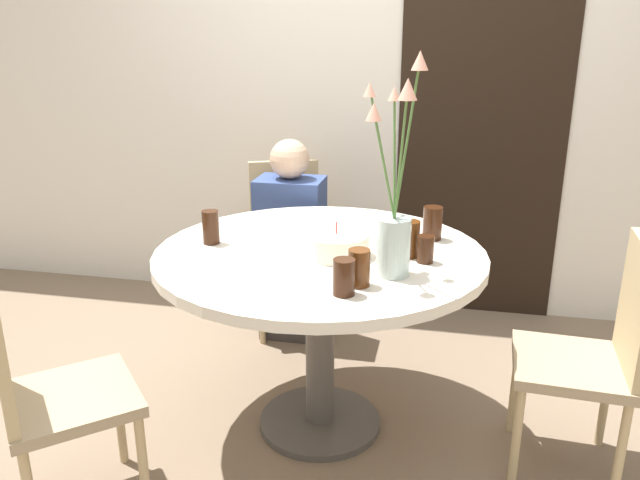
% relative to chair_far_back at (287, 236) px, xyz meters
% --- Properties ---
extents(ground_plane, '(16.00, 16.00, 0.00)m').
position_rel_chair_far_back_xyz_m(ground_plane, '(0.39, -0.94, -0.51)').
color(ground_plane, '#7A6651').
extents(wall_back, '(8.00, 0.05, 2.60)m').
position_rel_chair_far_back_xyz_m(wall_back, '(0.39, 0.40, 0.79)').
color(wall_back, silver).
rests_on(wall_back, ground_plane).
extents(doorway_panel, '(0.90, 0.01, 2.05)m').
position_rel_chair_far_back_xyz_m(doorway_panel, '(1.01, 0.37, 0.52)').
color(doorway_panel, black).
rests_on(doorway_panel, ground_plane).
extents(dining_table, '(1.26, 1.26, 0.78)m').
position_rel_chair_far_back_xyz_m(dining_table, '(0.39, -0.94, 0.14)').
color(dining_table, silver).
rests_on(dining_table, ground_plane).
extents(chair_far_back, '(0.52, 0.52, 0.90)m').
position_rel_chair_far_back_xyz_m(chair_far_back, '(0.00, 0.00, 0.00)').
color(chair_far_back, '#9E896B').
rests_on(chair_far_back, ground_plane).
extents(chair_right_flank, '(0.56, 0.56, 0.90)m').
position_rel_chair_far_back_xyz_m(chair_right_flank, '(-0.37, -1.63, 0.00)').
color(chair_right_flank, '#9E896B').
rests_on(chair_right_flank, ground_plane).
extents(chair_near_front, '(0.42, 0.42, 0.90)m').
position_rel_chair_far_back_xyz_m(chair_near_front, '(1.40, -1.00, 0.00)').
color(chair_near_front, '#9E896B').
rests_on(chair_near_front, ground_plane).
extents(birthday_cake, '(0.24, 0.24, 0.13)m').
position_rel_chair_far_back_xyz_m(birthday_cake, '(0.46, -0.99, 0.31)').
color(birthday_cake, white).
rests_on(birthday_cake, dining_table).
extents(flower_vase, '(0.22, 0.29, 0.74)m').
position_rel_chair_far_back_xyz_m(flower_vase, '(0.68, -1.15, 0.49)').
color(flower_vase, '#B2C6C1').
rests_on(flower_vase, dining_table).
extents(side_plate, '(0.22, 0.22, 0.01)m').
position_rel_chair_far_back_xyz_m(side_plate, '(0.64, -0.68, 0.27)').
color(side_plate, white).
rests_on(side_plate, dining_table).
extents(drink_glass_0, '(0.08, 0.08, 0.13)m').
position_rel_chair_far_back_xyz_m(drink_glass_0, '(0.80, -0.72, 0.34)').
color(drink_glass_0, '#33190C').
rests_on(drink_glass_0, dining_table).
extents(drink_glass_1, '(0.06, 0.06, 0.10)m').
position_rel_chair_far_back_xyz_m(drink_glass_1, '(0.78, -1.00, 0.32)').
color(drink_glass_1, '#33190C').
rests_on(drink_glass_1, dining_table).
extents(drink_glass_2, '(0.07, 0.07, 0.13)m').
position_rel_chair_far_back_xyz_m(drink_glass_2, '(-0.05, -0.95, 0.34)').
color(drink_glass_2, '#33190C').
rests_on(drink_glass_2, dining_table).
extents(drink_glass_3, '(0.07, 0.07, 0.12)m').
position_rel_chair_far_back_xyz_m(drink_glass_3, '(0.55, -1.34, 0.33)').
color(drink_glass_3, '#33190C').
rests_on(drink_glass_3, dining_table).
extents(drink_glass_4, '(0.07, 0.07, 0.12)m').
position_rel_chair_far_back_xyz_m(drink_glass_4, '(0.58, -1.26, 0.33)').
color(drink_glass_4, '#51280F').
rests_on(drink_glass_4, dining_table).
extents(drink_glass_5, '(0.08, 0.08, 0.14)m').
position_rel_chair_far_back_xyz_m(drink_glass_5, '(0.72, -0.94, 0.34)').
color(drink_glass_5, '#51280F').
rests_on(drink_glass_5, dining_table).
extents(person_guest, '(0.34, 0.24, 1.06)m').
position_rel_chair_far_back_xyz_m(person_guest, '(0.06, -0.15, -0.01)').
color(person_guest, '#383333').
rests_on(person_guest, ground_plane).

